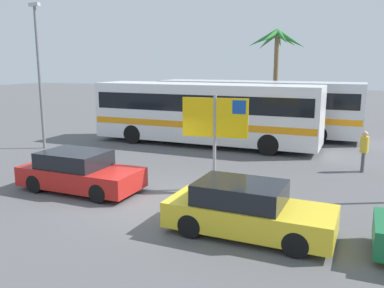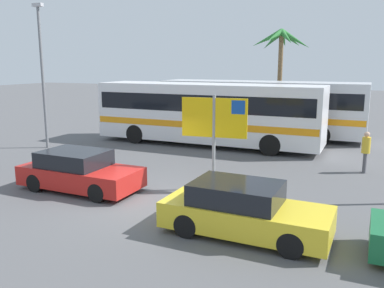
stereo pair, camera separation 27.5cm
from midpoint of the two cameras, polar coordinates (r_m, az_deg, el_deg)
ground at (r=12.85m, az=-8.04°, el=-7.93°), size 120.00×120.00×0.00m
bus_front_coach at (r=21.06m, az=1.45°, el=4.68°), size 11.71×2.68×3.17m
bus_rear_coach at (r=24.07m, az=8.77°, el=5.38°), size 11.71×2.68×3.17m
ferry_sign at (r=13.34m, az=2.83°, el=3.18°), size 2.19×0.32×3.20m
car_yellow at (r=10.24m, az=6.95°, el=-9.19°), size 4.14×1.76×1.32m
car_red at (r=14.13m, az=-16.08°, el=-3.79°), size 4.11×1.82×1.32m
pedestrian_by_bus at (r=17.12m, az=22.61°, el=-0.55°), size 0.32×0.32×1.62m
lamp_post_left_side at (r=21.39m, az=-21.04°, el=9.53°), size 0.56×0.20×7.00m
palm_tree_seaside at (r=29.56m, az=11.58°, el=13.33°), size 4.00×4.22×6.54m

